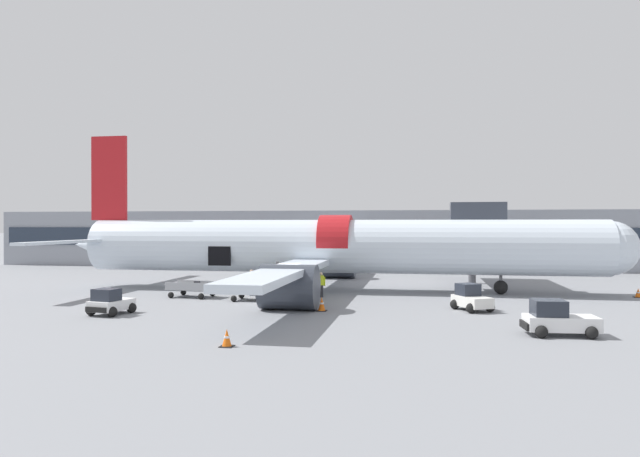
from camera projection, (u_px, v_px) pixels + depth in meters
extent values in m
plane|color=gray|center=(277.00, 303.00, 35.41)|extent=(500.00, 500.00, 0.00)
cube|color=gray|center=(344.00, 239.00, 67.19)|extent=(81.85, 10.68, 6.41)
cube|color=#232D3D|center=(338.00, 237.00, 61.86)|extent=(80.21, 0.16, 2.05)
cylinder|color=#4C4C51|center=(472.00, 264.00, 47.15)|extent=(0.60, 0.60, 3.14)
cube|color=silver|center=(472.00, 227.00, 47.13)|extent=(3.09, 10.41, 3.09)
cube|color=#333842|center=(478.00, 227.00, 42.59)|extent=(4.02, 1.60, 3.71)
cylinder|color=silver|center=(336.00, 246.00, 41.87)|extent=(37.65, 3.91, 3.91)
sphere|color=silver|center=(610.00, 248.00, 38.63)|extent=(3.71, 3.71, 3.71)
cone|color=silver|center=(101.00, 245.00, 45.11)|extent=(4.49, 3.59, 3.59)
cylinder|color=red|center=(336.00, 242.00, 41.83)|extent=(2.26, 3.91, 3.91)
cube|color=red|center=(109.00, 178.00, 44.94)|extent=(2.93, 0.28, 6.61)
cube|color=silver|center=(69.00, 242.00, 39.90)|extent=(1.06, 10.35, 0.20)
cube|color=silver|center=(140.00, 238.00, 50.09)|extent=(1.06, 10.35, 0.20)
cube|color=silver|center=(285.00, 272.00, 32.46)|extent=(2.51, 18.48, 0.40)
cube|color=silver|center=(335.00, 254.00, 51.81)|extent=(2.51, 18.48, 0.40)
cylinder|color=#333842|center=(289.00, 287.00, 32.54)|extent=(3.25, 2.57, 2.57)
cylinder|color=#333842|center=(337.00, 264.00, 51.67)|extent=(3.25, 2.57, 2.57)
cube|color=black|center=(219.00, 256.00, 41.39)|extent=(1.70, 0.12, 1.40)
cylinder|color=#56565B|center=(501.00, 274.00, 39.87)|extent=(0.22, 0.22, 1.81)
sphere|color=black|center=(501.00, 287.00, 39.88)|extent=(0.98, 0.98, 0.98)
cylinder|color=#56565B|center=(277.00, 274.00, 39.91)|extent=(0.22, 0.22, 1.81)
sphere|color=black|center=(277.00, 287.00, 39.92)|extent=(0.98, 0.98, 0.98)
cylinder|color=#56565B|center=(294.00, 268.00, 45.14)|extent=(0.22, 0.22, 1.81)
sphere|color=black|center=(294.00, 280.00, 45.15)|extent=(0.98, 0.98, 0.98)
cube|color=silver|center=(472.00, 301.00, 32.26)|extent=(2.28, 2.72, 0.58)
cube|color=#232833|center=(468.00, 289.00, 32.66)|extent=(1.48, 1.47, 0.67)
cube|color=black|center=(460.00, 301.00, 33.44)|extent=(1.08, 0.67, 0.29)
sphere|color=black|center=(473.00, 303.00, 33.23)|extent=(0.56, 0.56, 0.56)
sphere|color=black|center=(455.00, 304.00, 32.84)|extent=(0.56, 0.56, 0.56)
sphere|color=black|center=(490.00, 307.00, 31.70)|extent=(0.56, 0.56, 0.56)
sphere|color=black|center=(471.00, 308.00, 31.30)|extent=(0.56, 0.56, 0.56)
cube|color=white|center=(561.00, 323.00, 25.04)|extent=(3.12, 1.69, 0.62)
cube|color=#232833|center=(549.00, 308.00, 25.10)|extent=(1.44, 1.35, 0.71)
cube|color=black|center=(524.00, 325.00, 25.21)|extent=(0.21, 1.35, 0.31)
sphere|color=black|center=(533.00, 326.00, 25.86)|extent=(0.56, 0.56, 0.56)
sphere|color=black|center=(541.00, 332.00, 24.45)|extent=(0.56, 0.56, 0.56)
sphere|color=black|center=(580.00, 327.00, 25.64)|extent=(0.56, 0.56, 0.56)
sphere|color=black|center=(591.00, 333.00, 24.23)|extent=(0.56, 0.56, 0.56)
cube|color=white|center=(112.00, 305.00, 30.98)|extent=(1.89, 2.50, 0.55)
cube|color=#232833|center=(106.00, 295.00, 30.61)|extent=(1.43, 1.24, 0.64)
cube|color=black|center=(96.00, 310.00, 29.89)|extent=(1.33, 0.38, 0.27)
sphere|color=black|center=(91.00, 310.00, 30.52)|extent=(0.56, 0.56, 0.56)
sphere|color=black|center=(112.00, 312.00, 30.02)|extent=(0.56, 0.56, 0.56)
sphere|color=black|center=(111.00, 307.00, 31.95)|extent=(0.56, 0.56, 0.56)
sphere|color=black|center=(131.00, 308.00, 31.44)|extent=(0.56, 0.56, 0.56)
cube|color=silver|center=(252.00, 292.00, 36.64)|extent=(2.69, 1.73, 0.05)
cube|color=silver|center=(271.00, 289.00, 36.43)|extent=(0.09, 1.69, 0.38)
cube|color=silver|center=(248.00, 290.00, 35.83)|extent=(2.61, 0.10, 0.38)
cube|color=silver|center=(255.00, 287.00, 37.44)|extent=(2.61, 0.10, 0.38)
cube|color=#333338|center=(279.00, 296.00, 36.36)|extent=(0.90, 0.10, 0.06)
sphere|color=black|center=(262.00, 299.00, 35.66)|extent=(0.40, 0.40, 0.40)
sphere|color=black|center=(269.00, 296.00, 37.33)|extent=(0.40, 0.40, 0.40)
sphere|color=black|center=(234.00, 299.00, 35.95)|extent=(0.40, 0.40, 0.40)
sphere|color=black|center=(242.00, 295.00, 37.62)|extent=(0.40, 0.40, 0.40)
cube|color=#14472D|center=(249.00, 288.00, 36.32)|extent=(0.38, 0.21, 0.48)
cube|color=#14472D|center=(237.00, 288.00, 36.64)|extent=(0.42, 0.29, 0.41)
cube|color=#999BA0|center=(192.00, 289.00, 38.22)|extent=(3.36, 1.97, 0.05)
cube|color=#999BA0|center=(213.00, 286.00, 37.77)|extent=(0.25, 1.60, 0.47)
cube|color=#999BA0|center=(186.00, 286.00, 37.48)|extent=(3.11, 0.44, 0.47)
cube|color=#999BA0|center=(198.00, 284.00, 38.96)|extent=(3.11, 0.44, 0.47)
cube|color=#333338|center=(220.00, 294.00, 37.63)|extent=(0.90, 0.19, 0.06)
sphere|color=black|center=(201.00, 296.00, 37.14)|extent=(0.40, 0.40, 0.40)
sphere|color=black|center=(213.00, 293.00, 38.67)|extent=(0.40, 0.40, 0.40)
sphere|color=black|center=(171.00, 295.00, 37.78)|extent=(0.40, 0.40, 0.40)
sphere|color=black|center=(183.00, 292.00, 39.32)|extent=(0.40, 0.40, 0.40)
cube|color=#2D2D33|center=(197.00, 285.00, 38.22)|extent=(0.42, 0.24, 0.51)
cube|color=olive|center=(184.00, 286.00, 38.36)|extent=(0.53, 0.32, 0.33)
cylinder|color=#1E2338|center=(310.00, 297.00, 35.08)|extent=(0.40, 0.40, 0.83)
cylinder|color=#CCE523|center=(310.00, 285.00, 35.08)|extent=(0.51, 0.51, 0.65)
sphere|color=#9E7556|center=(310.00, 278.00, 35.07)|extent=(0.23, 0.23, 0.23)
cylinder|color=#CCE523|center=(306.00, 286.00, 35.21)|extent=(0.16, 0.16, 0.60)
cylinder|color=#CCE523|center=(313.00, 286.00, 34.95)|extent=(0.16, 0.16, 0.60)
cylinder|color=#1E2338|center=(292.00, 292.00, 37.78)|extent=(0.43, 0.43, 0.86)
cylinder|color=orange|center=(292.00, 280.00, 37.77)|extent=(0.55, 0.55, 0.68)
sphere|color=beige|center=(292.00, 273.00, 37.77)|extent=(0.24, 0.24, 0.24)
cylinder|color=orange|center=(295.00, 281.00, 37.96)|extent=(0.17, 0.17, 0.62)
cylinder|color=orange|center=(290.00, 281.00, 37.59)|extent=(0.17, 0.17, 0.62)
cylinder|color=#1E2338|center=(252.00, 289.00, 39.18)|extent=(0.41, 0.41, 0.86)
cylinder|color=#CCE523|center=(252.00, 278.00, 39.17)|extent=(0.53, 0.53, 0.68)
sphere|color=tan|center=(252.00, 271.00, 39.17)|extent=(0.24, 0.24, 0.24)
cylinder|color=#CCE523|center=(254.00, 279.00, 39.04)|extent=(0.17, 0.17, 0.62)
cylinder|color=#CCE523|center=(249.00, 279.00, 39.31)|extent=(0.17, 0.17, 0.62)
cylinder|color=#2D2D33|center=(321.00, 291.00, 38.19)|extent=(0.32, 0.32, 0.82)
cylinder|color=#CCE523|center=(321.00, 280.00, 38.19)|extent=(0.41, 0.41, 0.64)
sphere|color=beige|center=(321.00, 274.00, 38.18)|extent=(0.23, 0.23, 0.23)
cylinder|color=#CCE523|center=(318.00, 281.00, 38.21)|extent=(0.13, 0.13, 0.59)
cylinder|color=#CCE523|center=(324.00, 281.00, 38.17)|extent=(0.13, 0.13, 0.59)
cube|color=black|center=(638.00, 297.00, 38.08)|extent=(0.55, 0.55, 0.03)
cone|color=orange|center=(638.00, 293.00, 38.08)|extent=(0.41, 0.41, 0.61)
cylinder|color=white|center=(638.00, 292.00, 38.08)|extent=(0.24, 0.24, 0.07)
cube|color=black|center=(227.00, 346.00, 22.76)|extent=(0.54, 0.54, 0.03)
cone|color=orange|center=(227.00, 338.00, 22.76)|extent=(0.40, 0.40, 0.71)
cylinder|color=white|center=(227.00, 337.00, 22.76)|extent=(0.23, 0.23, 0.08)
cube|color=black|center=(322.00, 311.00, 32.14)|extent=(0.57, 0.57, 0.03)
cone|color=orange|center=(322.00, 304.00, 32.14)|extent=(0.42, 0.42, 0.80)
cylinder|color=white|center=(322.00, 303.00, 32.14)|extent=(0.25, 0.25, 0.10)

